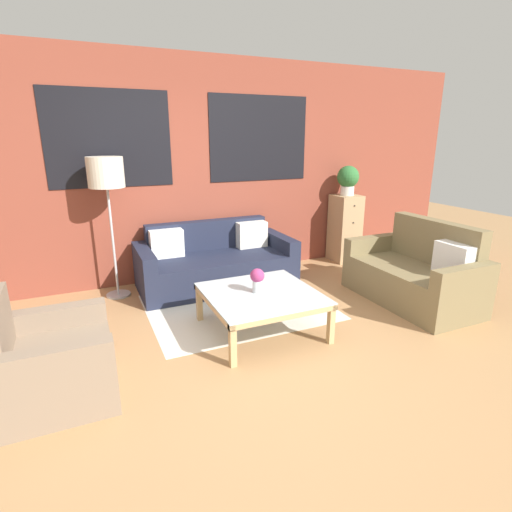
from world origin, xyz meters
TOP-DOWN VIEW (x-y plane):
  - ground_plane at (0.00, 0.00)m, footprint 16.00×16.00m
  - wall_back_brick at (0.00, 2.44)m, footprint 8.40×0.09m
  - rug at (0.13, 1.18)m, footprint 1.94×1.56m
  - couch_dark at (0.14, 1.95)m, footprint 1.92×0.88m
  - settee_vintage at (2.05, 0.51)m, footprint 0.80×1.49m
  - armchair_corner at (-1.70, 0.23)m, footprint 0.80×0.83m
  - coffee_table at (0.13, 0.55)m, footprint 1.03×1.03m
  - floor_lamp at (-1.05, 2.08)m, footprint 0.39×0.39m
  - drawer_cabinet at (2.27, 2.17)m, footprint 0.38×0.41m
  - potted_plant at (2.27, 2.17)m, footprint 0.32×0.32m
  - flower_vase at (0.10, 0.58)m, footprint 0.14×0.14m

SIDE VIEW (x-z plane):
  - ground_plane at x=0.00m, z-range 0.00..0.00m
  - rug at x=0.13m, z-range 0.00..0.00m
  - armchair_corner at x=-1.70m, z-range -0.14..0.70m
  - couch_dark at x=0.14m, z-range -0.11..0.67m
  - settee_vintage at x=2.05m, z-range -0.15..0.77m
  - coffee_table at x=0.13m, z-range 0.15..0.55m
  - drawer_cabinet at x=2.27m, z-range 0.00..1.00m
  - flower_vase at x=0.10m, z-range 0.42..0.65m
  - potted_plant at x=2.27m, z-range 1.03..1.45m
  - floor_lamp at x=-1.05m, z-range 0.59..2.21m
  - wall_back_brick at x=0.00m, z-range 0.01..2.81m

